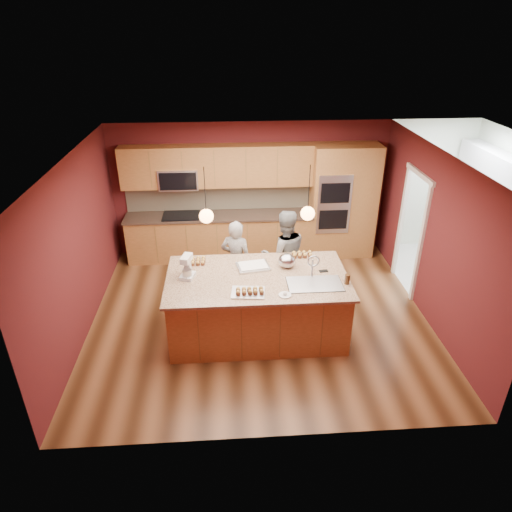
{
  "coord_description": "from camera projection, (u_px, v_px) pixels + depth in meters",
  "views": [
    {
      "loc": [
        -0.5,
        -6.3,
        4.44
      ],
      "look_at": [
        -0.06,
        -0.1,
        1.18
      ],
      "focal_mm": 32.0,
      "sensor_mm": 36.0,
      "label": 1
    }
  ],
  "objects": [
    {
      "name": "mixing_bowl",
      "position": [
        287.0,
        261.0,
        7.04
      ],
      "size": [
        0.27,
        0.27,
        0.23
      ],
      "primitive_type": "ellipsoid",
      "color": "#B8BABF",
      "rests_on": "island"
    },
    {
      "name": "wall_back",
      "position": [
        250.0,
        189.0,
        9.24
      ],
      "size": [
        5.5,
        0.0,
        5.5
      ],
      "primitive_type": "plane",
      "rotation": [
        1.57,
        0.0,
        0.0
      ],
      "color": "#511719",
      "rests_on": "ground"
    },
    {
      "name": "wall_left",
      "position": [
        78.0,
        249.0,
        6.86
      ],
      "size": [
        0.0,
        5.0,
        5.0
      ],
      "primitive_type": "plane",
      "rotation": [
        1.57,
        0.0,
        1.57
      ],
      "color": "#511719",
      "rests_on": "ground"
    },
    {
      "name": "cooling_rack",
      "position": [
        248.0,
        292.0,
        6.41
      ],
      "size": [
        0.5,
        0.38,
        0.02
      ],
      "primitive_type": "cube",
      "rotation": [
        0.0,
        0.0,
        -0.1
      ],
      "color": "silver",
      "rests_on": "island"
    },
    {
      "name": "person_right",
      "position": [
        284.0,
        255.0,
        7.83
      ],
      "size": [
        0.86,
        0.7,
        1.64
      ],
      "primitive_type": "imported",
      "rotation": [
        0.0,
        0.0,
        3.25
      ],
      "color": "slate",
      "rests_on": "floor"
    },
    {
      "name": "cabinet_run",
      "position": [
        217.0,
        212.0,
        9.14
      ],
      "size": [
        3.74,
        0.64,
        2.3
      ],
      "color": "brown",
      "rests_on": "floor"
    },
    {
      "name": "cupcakes_left",
      "position": [
        198.0,
        261.0,
        7.19
      ],
      "size": [
        0.24,
        0.24,
        0.07
      ],
      "primitive_type": null,
      "color": "#B4883C",
      "rests_on": "island"
    },
    {
      "name": "doorway_trim",
      "position": [
        410.0,
        234.0,
        8.04
      ],
      "size": [
        0.08,
        1.11,
        2.2
      ],
      "primitive_type": null,
      "color": "white",
      "rests_on": "wall_right"
    },
    {
      "name": "plate",
      "position": [
        285.0,
        295.0,
        6.35
      ],
      "size": [
        0.18,
        0.18,
        0.01
      ],
      "primitive_type": "cylinder",
      "color": "silver",
      "rests_on": "island"
    },
    {
      "name": "tumbler",
      "position": [
        347.0,
        279.0,
        6.61
      ],
      "size": [
        0.08,
        0.08,
        0.15
      ],
      "primitive_type": "cylinder",
      "color": "#3D2412",
      "rests_on": "island"
    },
    {
      "name": "ceiling",
      "position": [
        260.0,
        157.0,
        6.4
      ],
      "size": [
        5.5,
        5.5,
        0.0
      ],
      "primitive_type": "plane",
      "rotation": [
        3.14,
        0.0,
        0.0
      ],
      "color": "white",
      "rests_on": "ground"
    },
    {
      "name": "laundry_room",
      "position": [
        499.0,
        176.0,
        8.08
      ],
      "size": [
        2.6,
        2.7,
        2.7
      ],
      "color": "beige",
      "rests_on": "ground"
    },
    {
      "name": "wall_front",
      "position": [
        278.0,
        347.0,
        4.82
      ],
      "size": [
        5.5,
        0.0,
        5.5
      ],
      "primitive_type": "plane",
      "rotation": [
        -1.57,
        0.0,
        0.0
      ],
      "color": "#511719",
      "rests_on": "ground"
    },
    {
      "name": "floor",
      "position": [
        259.0,
        315.0,
        7.66
      ],
      "size": [
        5.5,
        5.5,
        0.0
      ],
      "primitive_type": "plane",
      "color": "#3F2411",
      "rests_on": "ground"
    },
    {
      "name": "wall_right",
      "position": [
        433.0,
        238.0,
        7.2
      ],
      "size": [
        0.0,
        5.0,
        5.0
      ],
      "primitive_type": "plane",
      "rotation": [
        1.57,
        0.0,
        -1.57
      ],
      "color": "#511719",
      "rests_on": "ground"
    },
    {
      "name": "phone",
      "position": [
        324.0,
        271.0,
        6.96
      ],
      "size": [
        0.14,
        0.08,
        0.01
      ],
      "primitive_type": "cube",
      "rotation": [
        0.0,
        0.0,
        0.1
      ],
      "color": "black",
      "rests_on": "island"
    },
    {
      "name": "pendant_right",
      "position": [
        308.0,
        213.0,
        6.4
      ],
      "size": [
        0.2,
        0.2,
        0.8
      ],
      "color": "black",
      "rests_on": "ceiling"
    },
    {
      "name": "cupcakes_rack",
      "position": [
        250.0,
        291.0,
        6.37
      ],
      "size": [
        0.41,
        0.16,
        0.07
      ],
      "primitive_type": null,
      "color": "#B4883C",
      "rests_on": "island"
    },
    {
      "name": "pendant_left",
      "position": [
        206.0,
        216.0,
        6.31
      ],
      "size": [
        0.2,
        0.2,
        0.8
      ],
      "color": "black",
      "rests_on": "ceiling"
    },
    {
      "name": "stand_mixer",
      "position": [
        187.0,
        268.0,
        6.74
      ],
      "size": [
        0.25,
        0.3,
        0.36
      ],
      "rotation": [
        0.0,
        0.0,
        -0.28
      ],
      "color": "silver",
      "rests_on": "island"
    },
    {
      "name": "cupcakes_right",
      "position": [
        302.0,
        254.0,
        7.38
      ],
      "size": [
        0.35,
        0.17,
        0.08
      ],
      "primitive_type": null,
      "color": "#B4883C",
      "rests_on": "island"
    },
    {
      "name": "person_left",
      "position": [
        236.0,
        261.0,
        7.81
      ],
      "size": [
        0.63,
        0.51,
        1.48
      ],
      "primitive_type": "imported",
      "rotation": [
        0.0,
        0.0,
        2.8
      ],
      "color": "black",
      "rests_on": "floor"
    },
    {
      "name": "oven_column",
      "position": [
        343.0,
        202.0,
        9.17
      ],
      "size": [
        1.3,
        0.62,
        2.3
      ],
      "color": "brown",
      "rests_on": "floor"
    },
    {
      "name": "island",
      "position": [
        258.0,
        304.0,
        7.04
      ],
      "size": [
        2.72,
        1.52,
        1.38
      ],
      "color": "brown",
      "rests_on": "floor"
    },
    {
      "name": "washer",
      "position": [
        484.0,
        256.0,
        8.37
      ],
      "size": [
        0.73,
        0.75,
        1.1
      ],
      "primitive_type": "cube",
      "rotation": [
        0.0,
        0.0,
        0.07
      ],
      "color": "silver",
      "rests_on": "floor"
    },
    {
      "name": "dryer",
      "position": [
        463.0,
        244.0,
        9.05
      ],
      "size": [
        0.6,
        0.62,
        0.9
      ],
      "primitive_type": "cube",
      "rotation": [
        0.0,
        0.0,
        0.08
      ],
      "color": "silver",
      "rests_on": "floor"
    },
    {
      "name": "sheet_cake",
      "position": [
        253.0,
        266.0,
        7.06
      ],
      "size": [
        0.55,
        0.44,
        0.05
      ],
      "rotation": [
        0.0,
        0.0,
        0.17
      ],
      "color": "silver",
      "rests_on": "island"
    }
  ]
}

